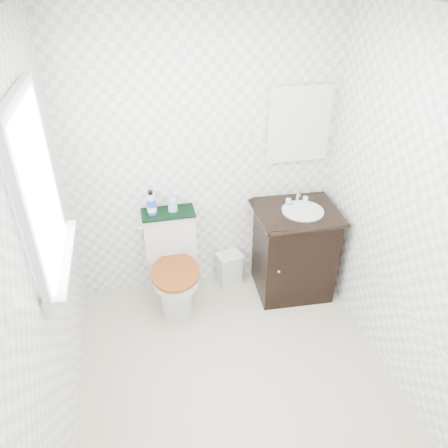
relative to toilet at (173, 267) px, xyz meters
name	(u,v)px	position (x,y,z in m)	size (l,w,h in m)	color
floor	(238,382)	(0.33, -0.97, -0.36)	(2.40, 2.40, 0.00)	beige
ceiling	(247,12)	(0.33, -0.97, 2.04)	(2.40, 2.40, 0.00)	silver
wall_back	(204,161)	(0.33, 0.23, 0.84)	(2.40, 2.40, 0.00)	white
wall_front	(327,438)	(0.33, -2.17, 0.84)	(2.40, 2.40, 0.00)	white
wall_left	(38,269)	(-0.77, -0.97, 0.84)	(2.40, 2.40, 0.00)	white
wall_right	(414,222)	(1.43, -0.97, 0.84)	(2.40, 2.40, 0.00)	white
window	(36,188)	(-0.74, -0.72, 1.19)	(0.02, 0.70, 0.90)	white
mirror	(299,124)	(1.10, 0.21, 1.09)	(0.50, 0.02, 0.60)	silver
toilet	(173,267)	(0.00, 0.00, 0.00)	(0.44, 0.65, 0.81)	silver
vanity	(294,249)	(1.05, -0.06, 0.08)	(0.68, 0.59, 0.92)	black
trash_bin	(229,268)	(0.52, 0.13, -0.20)	(0.25, 0.21, 0.31)	silver
towel	(168,213)	(0.00, 0.12, 0.46)	(0.43, 0.22, 0.02)	black
mouthwash_bottle	(151,204)	(-0.12, 0.11, 0.57)	(0.07, 0.07, 0.21)	blue
cup	(173,205)	(0.04, 0.14, 0.52)	(0.08, 0.08, 0.10)	#82A4D6
soap_bar	(289,204)	(1.00, 0.03, 0.48)	(0.08, 0.05, 0.02)	#1B7183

